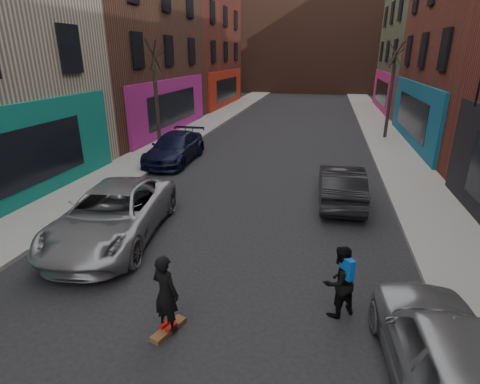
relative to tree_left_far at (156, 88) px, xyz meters
The scene contains 12 objects.
sidewalk_left 12.45m from the tree_left_far, 90.24° to the left, with size 2.50×84.00×0.13m, color gray.
sidewalk_right 17.61m from the tree_left_far, 43.95° to the left, with size 2.50×84.00×0.13m, color gray.
building_far 38.67m from the tree_left_far, 80.73° to the left, with size 40.00×10.00×14.00m, color #47281E.
tree_left_far is the anchor object (origin of this frame).
tree_right_far 13.78m from the tree_left_far, 25.82° to the left, with size 2.00×2.00×6.80m, color black, non-canonical shape.
parked_left_far 10.61m from the tree_left_far, 73.03° to the right, with size 2.49×5.40×1.50m, color gray.
parked_left_end 3.59m from the tree_left_far, 47.62° to the right, with size 1.94×4.77×1.39m, color black.
parked_right_far 17.57m from the tree_left_far, 51.57° to the right, with size 1.76×4.37×1.49m, color gray.
parked_right_end 11.24m from the tree_left_far, 30.53° to the right, with size 1.44×4.14×1.37m, color black.
skateboard 14.85m from the tree_left_far, 65.31° to the right, with size 0.22×0.80×0.10m, color brown.
skateboarder 14.69m from the tree_left_far, 65.31° to the right, with size 0.57×0.37×1.56m, color black.
pedestrian 15.26m from the tree_left_far, 52.26° to the right, with size 0.94×0.92×1.53m.
Camera 1 is at (2.48, -0.53, 5.03)m, focal length 28.00 mm.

